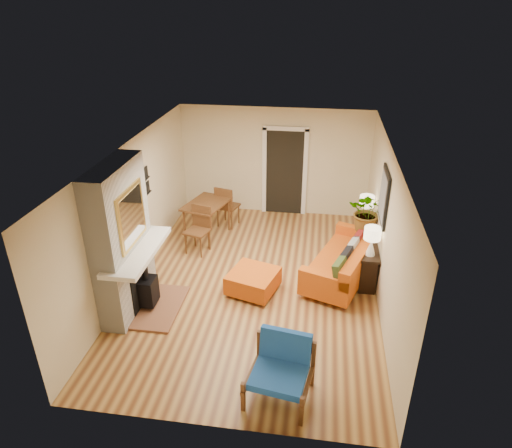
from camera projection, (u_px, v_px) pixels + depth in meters
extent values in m
plane|color=tan|center=(254.00, 283.00, 8.63)|extent=(6.50, 6.50, 0.00)
plane|color=white|center=(254.00, 150.00, 7.45)|extent=(6.50, 6.50, 0.00)
plane|color=beige|center=(275.00, 162.00, 10.91)|extent=(4.50, 0.00, 4.50)
plane|color=beige|center=(212.00, 348.00, 5.17)|extent=(4.50, 0.00, 4.50)
plane|color=beige|center=(133.00, 213.00, 8.33)|extent=(0.00, 6.50, 6.50)
plane|color=beige|center=(385.00, 230.00, 7.75)|extent=(0.00, 6.50, 6.50)
cube|color=black|center=(285.00, 173.00, 10.96)|extent=(0.88, 0.06, 2.10)
cube|color=white|center=(264.00, 172.00, 11.02)|extent=(0.10, 0.08, 2.18)
cube|color=white|center=(305.00, 174.00, 10.89)|extent=(0.10, 0.08, 2.18)
cube|color=white|center=(286.00, 128.00, 10.47)|extent=(1.08, 0.08, 0.10)
cube|color=black|center=(384.00, 196.00, 7.90)|extent=(0.04, 0.85, 0.95)
cube|color=slate|center=(383.00, 196.00, 7.90)|extent=(0.01, 0.70, 0.80)
cube|color=black|center=(141.00, 200.00, 8.58)|extent=(0.06, 0.95, 0.02)
cube|color=black|center=(139.00, 185.00, 8.45)|extent=(0.06, 0.95, 0.02)
cube|color=white|center=(117.00, 209.00, 7.17)|extent=(0.42, 1.50, 1.48)
cube|color=white|center=(127.00, 278.00, 7.76)|extent=(0.42, 1.50, 1.12)
cube|color=white|center=(137.00, 251.00, 7.47)|extent=(0.60, 1.68, 0.08)
cube|color=black|center=(140.00, 285.00, 7.78)|extent=(0.03, 0.72, 0.78)
cube|color=brown|center=(159.00, 307.00, 7.93)|extent=(0.75, 1.30, 0.04)
cube|color=black|center=(147.00, 291.00, 7.81)|extent=(0.30, 0.36, 0.48)
cylinder|color=black|center=(144.00, 269.00, 7.61)|extent=(0.10, 0.10, 0.40)
cube|color=gold|center=(131.00, 216.00, 7.19)|extent=(0.04, 0.95, 0.95)
cube|color=silver|center=(132.00, 216.00, 7.19)|extent=(0.01, 0.82, 0.82)
cylinder|color=silver|center=(305.00, 294.00, 8.21)|extent=(0.05, 0.05, 0.10)
cylinder|color=silver|center=(343.00, 306.00, 7.90)|extent=(0.05, 0.05, 0.10)
cylinder|color=silver|center=(339.00, 248.00, 9.70)|extent=(0.05, 0.05, 0.10)
cylinder|color=silver|center=(373.00, 256.00, 9.40)|extent=(0.05, 0.05, 0.10)
cube|color=#CC4013|center=(342.00, 265.00, 8.71)|extent=(1.60, 2.34, 0.31)
cube|color=#CC4013|center=(362.00, 255.00, 8.41)|extent=(0.92, 2.09, 0.36)
cube|color=#CC4013|center=(325.00, 279.00, 7.82)|extent=(0.93, 0.49, 0.20)
cube|color=#CC4013|center=(358.00, 232.00, 9.37)|extent=(0.93, 0.49, 0.20)
cube|color=#3A4D21|center=(340.00, 272.00, 7.81)|extent=(0.33, 0.45, 0.43)
cube|color=black|center=(348.00, 261.00, 8.13)|extent=(0.33, 0.45, 0.43)
cube|color=#A2A39D|center=(355.00, 251.00, 8.45)|extent=(0.33, 0.45, 0.43)
cube|color=maroon|center=(360.00, 242.00, 8.73)|extent=(0.33, 0.45, 0.43)
cube|color=black|center=(366.00, 233.00, 9.06)|extent=(0.33, 0.45, 0.43)
cylinder|color=silver|center=(229.00, 295.00, 8.22)|extent=(0.05, 0.05, 0.06)
cylinder|color=silver|center=(262.00, 304.00, 7.98)|extent=(0.05, 0.05, 0.06)
cylinder|color=silver|center=(245.00, 277.00, 8.76)|extent=(0.05, 0.05, 0.06)
cylinder|color=silver|center=(277.00, 285.00, 8.51)|extent=(0.05, 0.05, 0.06)
cube|color=#CC4013|center=(253.00, 281.00, 8.28)|extent=(1.00, 1.00, 0.34)
cube|color=brown|center=(251.00, 372.00, 6.15)|extent=(0.18, 0.80, 0.05)
cube|color=brown|center=(243.00, 397.00, 5.89)|extent=(0.06, 0.06, 0.47)
cube|color=brown|center=(259.00, 352.00, 6.43)|extent=(0.06, 0.06, 0.75)
cube|color=brown|center=(308.00, 386.00, 5.94)|extent=(0.18, 0.80, 0.05)
cube|color=brown|center=(301.00, 411.00, 5.68)|extent=(0.06, 0.06, 0.47)
cube|color=brown|center=(313.00, 364.00, 6.22)|extent=(0.06, 0.06, 0.75)
cube|color=#1F3EBC|center=(279.00, 375.00, 6.02)|extent=(0.80, 0.77, 0.11)
cube|color=#1F3EBC|center=(286.00, 344.00, 6.17)|extent=(0.73, 0.29, 0.44)
cube|color=brown|center=(206.00, 204.00, 9.95)|extent=(1.02, 1.24, 0.04)
cylinder|color=brown|center=(185.00, 227.00, 9.86)|extent=(0.06, 0.06, 0.77)
cylinder|color=brown|center=(209.00, 232.00, 9.64)|extent=(0.06, 0.06, 0.77)
cylinder|color=brown|center=(206.00, 210.00, 10.61)|extent=(0.06, 0.06, 0.77)
cylinder|color=brown|center=(229.00, 215.00, 10.39)|extent=(0.06, 0.06, 0.77)
cube|color=brown|center=(197.00, 231.00, 9.46)|extent=(0.56, 0.56, 0.04)
cube|color=brown|center=(202.00, 216.00, 9.51)|extent=(0.44, 0.17, 0.49)
cylinder|color=brown|center=(186.00, 244.00, 9.49)|extent=(0.04, 0.04, 0.47)
cylinder|color=brown|center=(201.00, 248.00, 9.36)|extent=(0.04, 0.04, 0.47)
cylinder|color=brown|center=(195.00, 236.00, 9.79)|extent=(0.04, 0.04, 0.47)
cylinder|color=brown|center=(210.00, 240.00, 9.65)|extent=(0.04, 0.04, 0.47)
cube|color=brown|center=(228.00, 206.00, 10.59)|extent=(0.56, 0.56, 0.04)
cube|color=brown|center=(223.00, 199.00, 10.30)|extent=(0.44, 0.17, 0.49)
cylinder|color=brown|center=(218.00, 217.00, 10.62)|extent=(0.04, 0.04, 0.47)
cylinder|color=brown|center=(232.00, 220.00, 10.49)|extent=(0.04, 0.04, 0.47)
cylinder|color=brown|center=(225.00, 211.00, 10.92)|extent=(0.04, 0.04, 0.47)
cylinder|color=brown|center=(239.00, 214.00, 10.79)|extent=(0.04, 0.04, 0.47)
cube|color=black|center=(367.00, 238.00, 8.75)|extent=(0.34, 1.85, 0.05)
cube|color=black|center=(368.00, 278.00, 8.16)|extent=(0.30, 0.04, 0.68)
cube|color=black|center=(362.00, 234.00, 9.66)|extent=(0.30, 0.04, 0.68)
cone|color=white|center=(371.00, 247.00, 8.08)|extent=(0.18, 0.18, 0.30)
cylinder|color=white|center=(372.00, 238.00, 8.00)|extent=(0.03, 0.03, 0.06)
cylinder|color=#FFEABF|center=(373.00, 233.00, 7.95)|extent=(0.30, 0.30, 0.22)
cone|color=white|center=(366.00, 213.00, 9.32)|extent=(0.18, 0.18, 0.30)
cylinder|color=white|center=(366.00, 205.00, 9.24)|extent=(0.03, 0.03, 0.06)
cylinder|color=#FFEABF|center=(367.00, 201.00, 9.20)|extent=(0.30, 0.30, 0.22)
imported|color=#1E5919|center=(368.00, 212.00, 8.79)|extent=(0.80, 0.71, 0.82)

